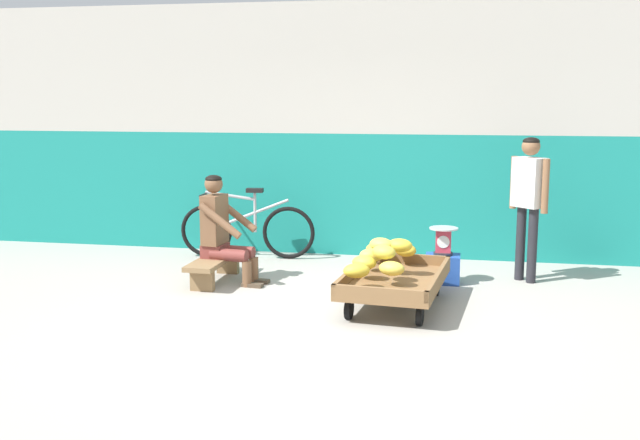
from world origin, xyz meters
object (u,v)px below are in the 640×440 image
weighing_scale (443,241)px  banana_cart (395,282)px  vendor_seated (222,230)px  plastic_crate (443,269)px  low_bench (216,263)px  customer_adult (529,193)px  bicycle_near_left (247,229)px

weighing_scale → banana_cart: bearing=-112.5°
weighing_scale → vendor_seated: bearing=-169.6°
plastic_crate → banana_cart: bearing=-112.4°
banana_cart → low_bench: bearing=163.3°
low_bench → customer_adult: size_ratio=0.72×
bicycle_near_left → customer_adult: customer_adult is taller
low_bench → vendor_seated: (0.09, -0.01, 0.37)m
vendor_seated → plastic_crate: size_ratio=3.17×
low_bench → weighing_scale: size_ratio=3.69×
low_bench → banana_cart: bearing=-16.7°
customer_adult → banana_cart: bearing=-135.9°
low_bench → vendor_seated: vendor_seated is taller
bicycle_near_left → plastic_crate: bearing=-18.5°
banana_cart → plastic_crate: 1.08m
banana_cart → vendor_seated: vendor_seated is taller
banana_cart → vendor_seated: bearing=162.9°
plastic_crate → weighing_scale: 0.30m
vendor_seated → customer_adult: bearing=11.8°
weighing_scale → bicycle_near_left: 2.51m
plastic_crate → weighing_scale: bearing=-90.0°
plastic_crate → weighing_scale: (-0.00, -0.00, 0.30)m
low_bench → customer_adult: bearing=11.3°
vendor_seated → low_bench: bearing=172.8°
bicycle_near_left → low_bench: bearing=-89.6°
vendor_seated → bicycle_near_left: size_ratio=0.69×
low_bench → weighing_scale: weighing_scale is taller
customer_adult → plastic_crate: bearing=-164.4°
plastic_crate → customer_adult: 1.20m
weighing_scale → bicycle_near_left: bearing=161.5°
vendor_seated → plastic_crate: vendor_seated is taller
plastic_crate → customer_adult: customer_adult is taller
low_bench → plastic_crate: (2.37, 0.41, -0.05)m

